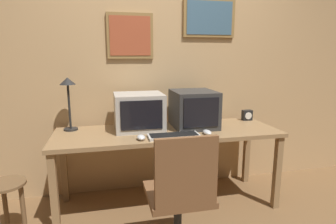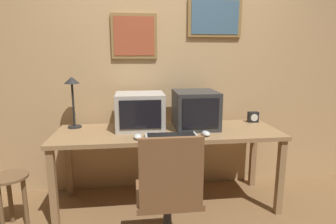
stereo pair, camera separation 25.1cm
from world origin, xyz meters
TOP-DOWN VIEW (x-y plane):
  - wall_back at (0.00, 1.30)m, footprint 8.00×0.08m
  - desk at (0.00, 0.86)m, footprint 2.01×0.67m
  - monitor_left at (-0.25, 0.97)m, footprint 0.44×0.39m
  - monitor_right at (0.27, 0.95)m, footprint 0.39×0.44m
  - keyboard_main at (-0.00, 0.65)m, footprint 0.43×0.16m
  - mouse_near_keyboard at (0.30, 0.66)m, footprint 0.07×0.12m
  - mouse_far_corner at (-0.28, 0.64)m, footprint 0.07×0.10m
  - desk_clock at (0.90, 1.08)m, footprint 0.10×0.06m
  - desk_lamp at (-0.86, 1.08)m, footprint 0.14×0.14m
  - office_chair at (-0.09, 0.11)m, footprint 0.44×0.44m
  - side_stool at (-1.30, 0.64)m, footprint 0.29×0.29m

SIDE VIEW (x-z plane):
  - side_stool at x=-1.30m, z-range 0.10..0.56m
  - office_chair at x=-0.09m, z-range -0.05..0.88m
  - desk at x=0.00m, z-range 0.29..1.01m
  - keyboard_main at x=0.00m, z-range 0.72..0.75m
  - mouse_near_keyboard at x=0.30m, z-range 0.72..0.76m
  - mouse_far_corner at x=-0.28m, z-range 0.72..0.76m
  - desk_clock at x=0.90m, z-range 0.72..0.83m
  - monitor_left at x=-0.25m, z-range 0.73..1.06m
  - monitor_right at x=0.27m, z-range 0.73..1.07m
  - desk_lamp at x=-0.86m, z-range 0.84..1.32m
  - wall_back at x=0.00m, z-range 0.00..2.60m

